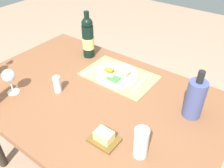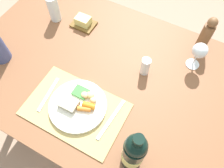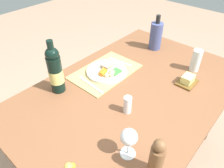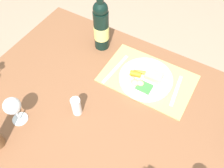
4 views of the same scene
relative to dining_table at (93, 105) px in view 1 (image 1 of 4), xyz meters
name	(u,v)px [view 1 (image 1 of 4)]	position (x,y,z in m)	size (l,w,h in m)	color
dining_table	(93,105)	(0.00, 0.00, 0.00)	(1.45, 0.94, 0.76)	brown
placemat	(119,76)	(-0.02, -0.24, 0.08)	(0.45, 0.29, 0.01)	tan
dinner_plate	(117,75)	(-0.01, -0.22, 0.10)	(0.26, 0.26, 0.05)	white
fork	(139,84)	(-0.17, -0.23, 0.09)	(0.02, 0.18, 0.01)	silver
knife	(95,69)	(0.15, -0.20, 0.09)	(0.02, 0.22, 0.01)	silver
wine_glass	(9,77)	(0.37, 0.25, 0.19)	(0.07, 0.07, 0.15)	white
wine_bottle	(88,38)	(0.30, -0.32, 0.22)	(0.08, 0.08, 0.32)	black
cooler_bottle	(195,99)	(-0.51, -0.17, 0.19)	(0.09, 0.09, 0.26)	#444E81
butter_dish	(104,137)	(-0.26, 0.22, 0.10)	(0.13, 0.10, 0.06)	brown
water_tumbler	(141,144)	(-0.43, 0.19, 0.14)	(0.06, 0.06, 0.15)	silver
salt_shaker	(57,84)	(0.17, 0.10, 0.13)	(0.04, 0.04, 0.10)	white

